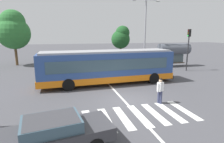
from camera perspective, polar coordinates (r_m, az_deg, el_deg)
name	(u,v)px	position (r m, az deg, el deg)	size (l,w,h in m)	color
ground_plane	(128,100)	(12.63, 5.06, -9.12)	(160.00, 160.00, 0.00)	#47474C
city_transit_bus	(108,67)	(16.43, -1.32, 1.54)	(12.39, 2.96, 3.06)	black
pedestrian_crossing_street	(160,89)	(12.18, 15.04, -5.47)	(0.53, 0.41, 1.72)	#333856
foreground_sedan	(54,132)	(7.67, -17.98, -17.81)	(4.72, 2.46, 1.35)	black
parked_car_red	(79,62)	(24.96, -10.45, 2.91)	(2.12, 4.61, 1.35)	black
parked_car_blue	(98,62)	(25.29, -4.39, 3.18)	(2.03, 4.58, 1.35)	black
parked_car_black	(117,61)	(26.05, 1.70, 3.45)	(2.13, 4.62, 1.35)	black
parked_car_charcoal	(133,60)	(27.20, 6.65, 3.73)	(1.97, 4.55, 1.35)	black
traffic_light_far_corner	(188,43)	(24.21, 23.07, 8.21)	(0.33, 0.32, 5.12)	#28282B
bus_stop_shelter	(174,49)	(27.07, 19.05, 6.66)	(4.61, 1.54, 3.25)	#28282B
twin_arm_street_lamp	(145,26)	(25.04, 10.51, 13.89)	(3.97, 0.32, 9.07)	#939399
background_tree_left	(14,30)	(29.98, -28.77, 11.47)	(4.57, 4.57, 7.96)	brown
background_tree_right	(121,37)	(32.68, 2.93, 10.72)	(3.31, 3.31, 6.03)	brown
crosswalk_painted_stripes	(131,116)	(10.36, 6.18, -13.95)	(7.16, 2.91, 0.01)	silver
lane_center_line	(116,92)	(14.34, 1.27, -6.51)	(0.16, 24.00, 0.01)	silver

